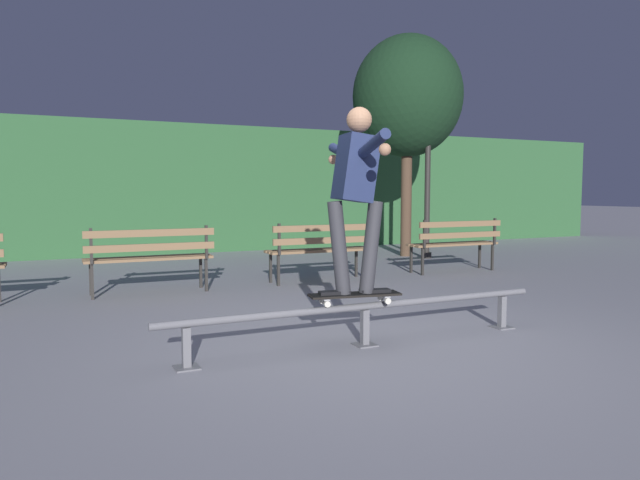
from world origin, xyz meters
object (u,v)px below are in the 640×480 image
Objects in this scene: grind_rail at (365,313)px; lamp_post_right at (428,132)px; skateboarder at (356,184)px; tree_far_right at (407,97)px; skateboard at (355,295)px; park_bench_left_center at (150,253)px; park_bench_right_center at (322,245)px; park_bench_rightmost at (456,240)px.

lamp_post_right is (4.35, 5.19, 2.20)m from grind_rail.
tree_far_right is at bearing 53.07° from skateboarder.
grind_rail is 0.19m from skateboard.
skateboarder is 7.38m from tree_far_right.
skateboarder is (-0.09, -0.00, 1.10)m from grind_rail.
park_bench_left_center is 6.23m from lamp_post_right.
lamp_post_right reaches higher than park_bench_right_center.
park_bench_left_center is at bearing 180.00° from park_bench_right_center.
park_bench_rightmost is at bearing -112.03° from lamp_post_right.
grind_rail is 3.54m from park_bench_right_center.
park_bench_right_center is at bearing -141.89° from tree_far_right.
lamp_post_right is at bearing 67.97° from park_bench_rightmost.
lamp_post_right is (0.75, 1.86, 1.94)m from park_bench_rightmost.
skateboarder is 3.63m from park_bench_left_center.
park_bench_rightmost is 3.64m from tree_far_right.
tree_far_right is (4.20, 5.71, 2.94)m from grind_rail.
skateboarder is at bearing -110.66° from park_bench_right_center.
grind_rail is at bearing -126.32° from tree_far_right.
park_bench_rightmost reaches higher than grind_rail.
lamp_post_right is (0.15, -0.52, -0.74)m from tree_far_right.
skateboarder is 6.92m from lamp_post_right.
skateboarder is 0.35× the size of tree_far_right.
tree_far_right is at bearing 105.62° from lamp_post_right.
park_bench_left_center is at bearing 109.44° from skateboarder.
grind_rail is 0.92× the size of lamp_post_right.
grind_rail is at bearing -109.22° from park_bench_right_center.
park_bench_left_center is at bearing 110.88° from grind_rail.
lamp_post_right is at bearing 30.29° from park_bench_right_center.
skateboard is 0.50× the size of park_bench_rightmost.
lamp_post_right is at bearing 49.46° from skateboarder.
grind_rail is 7.68m from tree_far_right.
grind_rail is 2.30× the size of skateboarder.
park_bench_right_center is at bearing 69.30° from skateboard.
skateboarder reaches higher than skateboard.
park_bench_rightmost is (3.59, 3.33, 0.25)m from grind_rail.
tree_far_right reaches higher than skateboard.
park_bench_rightmost is 0.36× the size of tree_far_right.
park_bench_left_center reaches higher than grind_rail.
skateboard is 0.21× the size of lamp_post_right.
skateboarder is at bearing -10.04° from skateboard.
lamp_post_right is at bearing 50.07° from grind_rail.
skateboard is 3.53m from park_bench_left_center.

